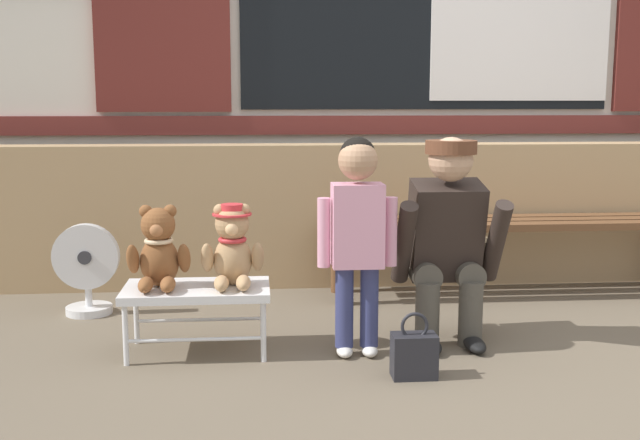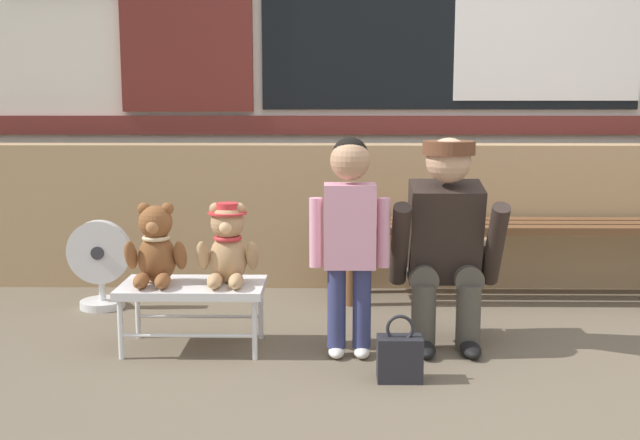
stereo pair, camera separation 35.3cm
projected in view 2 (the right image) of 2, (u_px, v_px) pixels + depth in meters
name	position (u px, v px, depth m)	size (l,w,h in m)	color
ground_plane	(508.00, 362.00, 3.30)	(60.00, 60.00, 0.00)	brown
brick_low_wall	(457.00, 215.00, 4.64)	(7.67, 0.25, 0.85)	tan
wooden_bench_long	(525.00, 234.00, 4.29)	(2.10, 0.40, 0.44)	brown
small_display_bench	(193.00, 291.00, 3.45)	(0.64, 0.36, 0.30)	silver
teddy_bear_plain	(156.00, 247.00, 3.42)	(0.28, 0.26, 0.36)	brown
teddy_bear_with_hat	(228.00, 246.00, 3.42)	(0.28, 0.27, 0.36)	tan
child_standing	(350.00, 223.00, 3.30)	(0.35, 0.18, 0.96)	navy
adult_crouching	(447.00, 242.00, 3.48)	(0.50, 0.49, 0.95)	#4C473D
handbag_on_ground	(400.00, 357.00, 3.08)	(0.18, 0.11, 0.27)	#232328
floor_fan	(100.00, 265.00, 4.12)	(0.34, 0.24, 0.48)	silver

